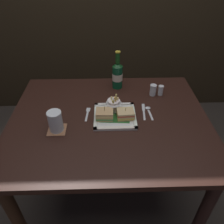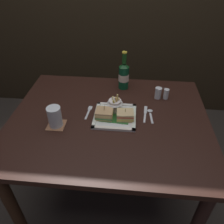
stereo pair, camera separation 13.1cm
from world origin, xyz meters
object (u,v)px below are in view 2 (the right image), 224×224
Objects in this scene: salt_shaker at (158,94)px; pepper_shaker at (166,94)px; knife at (145,113)px; fork at (89,112)px; sandwich_half_left at (104,114)px; water_glass at (55,117)px; spoon at (150,113)px; square_plate at (115,116)px; dining_table at (109,131)px; beer_bottle at (124,75)px; fries_cup at (115,103)px; sandwich_half_right at (125,115)px.

salt_shaker is 1.11× the size of pepper_shaker.
fork is at bearing -177.46° from knife.
sandwich_half_left is 0.86× the size of water_glass.
sandwich_half_left reaches higher than salt_shaker.
sandwich_half_left reaches higher than spoon.
spoon is (0.21, 0.06, -0.00)m from square_plate.
square_plate is at bearing 12.50° from dining_table.
beer_bottle is 2.02× the size of fork.
dining_table is 0.18m from fork.
beer_bottle is 3.48× the size of salt_shaker.
salt_shaker is (0.60, 0.34, -0.02)m from water_glass.
spoon reaches higher than fork.
sandwich_half_left is 0.28m from water_glass.
water_glass reaches higher than pepper_shaker.
fries_cup is at bearing 53.59° from sandwich_half_left.
square_plate is at bearing -95.10° from beer_bottle.
dining_table is at bearing -18.47° from fork.
sandwich_half_left is 0.38× the size of beer_bottle.
sandwich_half_right reaches higher than square_plate.
fries_cup is at bearing -151.40° from pepper_shaker.
fork is 0.35m from knife.
square_plate is 0.92× the size of beer_bottle.
water_glass is (-0.29, -0.10, 0.17)m from dining_table.
square_plate is 2.11× the size of fries_cup.
beer_bottle reaches higher than pepper_shaker.
salt_shaker is at bearing 33.07° from fries_cup.
spoon is 0.21m from pepper_shaker.
fries_cup reaches higher than salt_shaker.
fork is at bearing -176.76° from spoon.
beer_bottle is at bearing 122.47° from spoon.
beer_bottle is 2.06× the size of spoon.
dining_table is at bearing -145.84° from pepper_shaker.
fries_cup is 0.22m from spoon.
water_glass is 1.71× the size of pepper_shaker.
salt_shaker reaches higher than pepper_shaker.
water_glass is at bearing -150.28° from salt_shaker.
sandwich_half_left is 0.38m from beer_bottle.
sandwich_half_left reaches higher than pepper_shaker.
pepper_shaker is (0.14, 0.18, 0.03)m from knife.
water_glass is 0.73× the size of knife.
sandwich_half_right is 0.85× the size of water_glass.
fries_cup is 1.69× the size of pepper_shaker.
fork is 1.02× the size of spoon.
salt_shaker reaches higher than spoon.
beer_bottle reaches higher than square_plate.
spoon is at bearing -121.61° from pepper_shaker.
fries_cup reaches higher than square_plate.
spoon is at bearing 0.60° from fries_cup.
dining_table is 9.93× the size of water_glass.
salt_shaker is at bearing 29.72° from water_glass.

